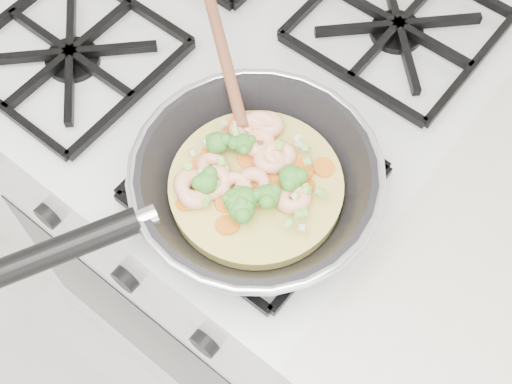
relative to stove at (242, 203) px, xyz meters
The scene contains 2 objects.
stove is the anchor object (origin of this frame).
skillet 0.55m from the stove, 46.72° to the right, with size 0.38×0.48×0.08m.
Camera 1 is at (0.39, 1.25, 1.60)m, focal length 48.08 mm.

